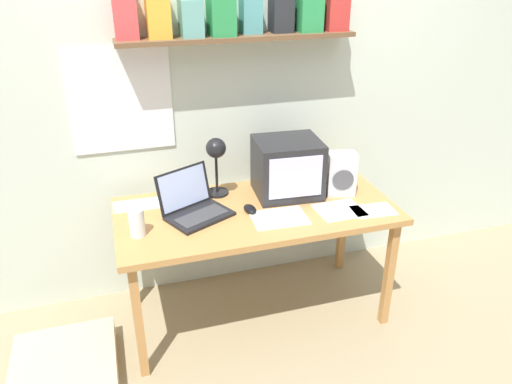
{
  "coord_description": "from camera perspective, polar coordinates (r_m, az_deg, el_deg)",
  "views": [
    {
      "loc": [
        -0.7,
        -2.32,
        2.01
      ],
      "look_at": [
        0.0,
        0.0,
        0.82
      ],
      "focal_mm": 35.0,
      "sensor_mm": 36.0,
      "label": 1
    }
  ],
  "objects": [
    {
      "name": "loose_paper_near_monitor",
      "position": [
        2.64,
        2.67,
        -2.98
      ],
      "size": [
        0.3,
        0.23,
        0.0
      ],
      "rotation": [
        0.0,
        0.0,
        -0.05
      ],
      "color": "white",
      "rests_on": "corner_desk"
    },
    {
      "name": "floor_cushion",
      "position": [
        2.89,
        -20.98,
        -18.24
      ],
      "size": [
        0.52,
        0.52,
        0.13
      ],
      "color": "#CDB38D",
      "rests_on": "ground_plane"
    },
    {
      "name": "open_notebook",
      "position": [
        2.79,
        13.26,
        -2.06
      ],
      "size": [
        0.24,
        0.17,
        0.0
      ],
      "rotation": [
        0.0,
        0.0,
        -0.07
      ],
      "color": "white",
      "rests_on": "corner_desk"
    },
    {
      "name": "space_heater",
      "position": [
        2.89,
        9.7,
        2.05
      ],
      "size": [
        0.18,
        0.14,
        0.25
      ],
      "rotation": [
        0.0,
        0.0,
        -0.23
      ],
      "color": "silver",
      "rests_on": "corner_desk"
    },
    {
      "name": "computer_mouse",
      "position": [
        2.7,
        -0.7,
        -1.95
      ],
      "size": [
        0.07,
        0.11,
        0.03
      ],
      "rotation": [
        0.0,
        0.0,
        0.12
      ],
      "color": "black",
      "rests_on": "corner_desk"
    },
    {
      "name": "back_wall",
      "position": [
        2.95,
        -2.75,
        12.53
      ],
      "size": [
        5.6,
        0.24,
        2.6
      ],
      "color": "silver",
      "rests_on": "ground_plane"
    },
    {
      "name": "corner_desk",
      "position": [
        2.77,
        -0.0,
        -3.02
      ],
      "size": [
        1.52,
        0.73,
        0.72
      ],
      "color": "#B88045",
      "rests_on": "ground_plane"
    },
    {
      "name": "juice_glass",
      "position": [
        2.53,
        -13.46,
        -3.55
      ],
      "size": [
        0.08,
        0.08,
        0.14
      ],
      "color": "white",
      "rests_on": "corner_desk"
    },
    {
      "name": "crt_monitor",
      "position": [
        2.85,
        3.61,
        2.81
      ],
      "size": [
        0.38,
        0.35,
        0.32
      ],
      "rotation": [
        0.0,
        0.0,
        -0.07
      ],
      "color": "#232326",
      "rests_on": "corner_desk"
    },
    {
      "name": "ground_plane",
      "position": [
        3.14,
        -0.0,
        -13.53
      ],
      "size": [
        12.0,
        12.0,
        0.0
      ],
      "primitive_type": "plane",
      "color": "#988866"
    },
    {
      "name": "loose_paper_near_laptop",
      "position": [
        2.76,
        9.52,
        -2.06
      ],
      "size": [
        0.26,
        0.22,
        0.0
      ],
      "rotation": [
        0.0,
        0.0,
        0.03
      ],
      "color": "white",
      "rests_on": "corner_desk"
    },
    {
      "name": "laptop",
      "position": [
        2.68,
        -7.24,
        -1.35
      ],
      "size": [
        0.41,
        0.39,
        0.23
      ],
      "rotation": [
        0.0,
        0.0,
        0.45
      ],
      "color": "black",
      "rests_on": "corner_desk"
    },
    {
      "name": "desk_lamp",
      "position": [
        2.76,
        -4.58,
        4.13
      ],
      "size": [
        0.13,
        0.19,
        0.37
      ],
      "rotation": [
        0.0,
        0.0,
        -0.18
      ],
      "color": "black",
      "rests_on": "corner_desk"
    },
    {
      "name": "printed_handout",
      "position": [
        2.85,
        -13.34,
        -1.45
      ],
      "size": [
        0.27,
        0.15,
        0.0
      ],
      "rotation": [
        0.0,
        0.0,
        -0.02
      ],
      "color": "white",
      "rests_on": "corner_desk"
    }
  ]
}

